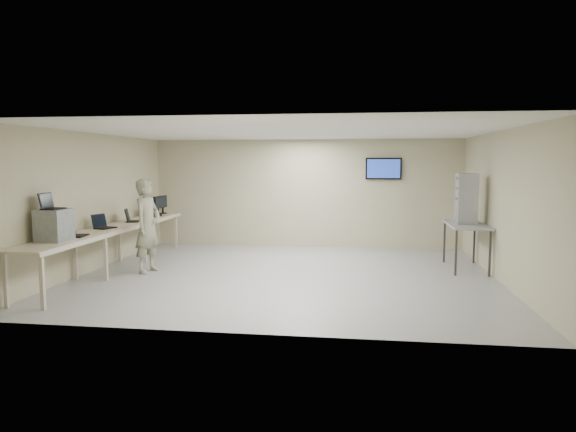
# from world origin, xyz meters

# --- Properties ---
(room) EXTENTS (8.01, 7.01, 2.81)m
(room) POSITION_xyz_m (0.03, 0.06, 1.41)
(room) COLOR #A3A3A3
(room) RESTS_ON ground
(workbench) EXTENTS (0.76, 6.00, 0.90)m
(workbench) POSITION_xyz_m (-3.59, 0.00, 0.83)
(workbench) COLOR tan
(workbench) RESTS_ON ground
(equipment_box) EXTENTS (0.45, 0.52, 0.53)m
(equipment_box) POSITION_xyz_m (-3.65, -1.93, 1.17)
(equipment_box) COLOR gray
(equipment_box) RESTS_ON workbench
(laptop_on_box) EXTENTS (0.31, 0.37, 0.28)m
(laptop_on_box) POSITION_xyz_m (-3.70, -1.93, 1.50)
(laptop_on_box) COLOR black
(laptop_on_box) RESTS_ON equipment_box
(laptop_0) EXTENTS (0.37, 0.43, 0.31)m
(laptop_0) POSITION_xyz_m (-3.62, -1.39, 0.98)
(laptop_0) COLOR black
(laptop_0) RESTS_ON workbench
(laptop_1) EXTENTS (0.41, 0.44, 0.29)m
(laptop_1) POSITION_xyz_m (-3.65, -0.30, 0.97)
(laptop_1) COLOR black
(laptop_1) RESTS_ON workbench
(laptop_2) EXTENTS (0.39, 0.43, 0.29)m
(laptop_2) POSITION_xyz_m (-3.61, 0.88, 0.97)
(laptop_2) COLOR black
(laptop_2) RESTS_ON workbench
(laptop_3) EXTENTS (0.39, 0.42, 0.28)m
(laptop_3) POSITION_xyz_m (-3.61, 2.00, 0.97)
(laptop_3) COLOR black
(laptop_3) RESTS_ON workbench
(monitor_near) EXTENTS (0.21, 0.47, 0.46)m
(monitor_near) POSITION_xyz_m (-3.60, 2.43, 1.18)
(monitor_near) COLOR black
(monitor_near) RESTS_ON workbench
(monitor_far) EXTENTS (0.21, 0.46, 0.46)m
(monitor_far) POSITION_xyz_m (-3.60, 2.75, 1.18)
(monitor_far) COLOR black
(monitor_far) RESTS_ON workbench
(soldier) EXTENTS (0.57, 0.76, 1.88)m
(soldier) POSITION_xyz_m (-2.80, -0.09, 0.94)
(soldier) COLOR #5D5F44
(soldier) RESTS_ON ground
(side_table) EXTENTS (0.74, 1.58, 0.95)m
(side_table) POSITION_xyz_m (3.60, 1.11, 0.87)
(side_table) COLOR gray
(side_table) RESTS_ON ground
(storage_bins) EXTENTS (0.39, 0.44, 1.04)m
(storage_bins) POSITION_xyz_m (3.58, 1.11, 1.47)
(storage_bins) COLOR #9B9EA3
(storage_bins) RESTS_ON side_table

